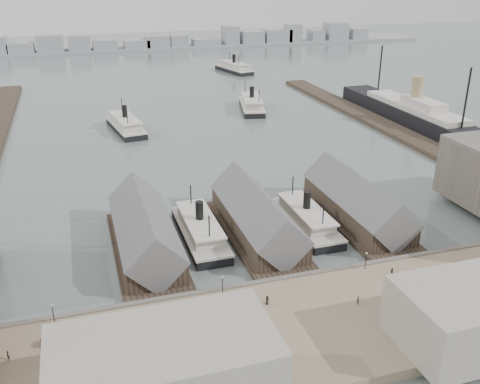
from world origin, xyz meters
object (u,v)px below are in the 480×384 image
object	(u,v)px
ocean_steamer	(414,114)
horse_cart_left	(61,339)
ferry_docked_west	(200,230)
horse_cart_right	(420,315)
horse_cart_center	(239,322)

from	to	relation	value
ocean_steamer	horse_cart_left	xyz separation A→B (m)	(-135.87, -102.72, -1.28)
ferry_docked_west	horse_cart_left	distance (m)	44.68
ocean_steamer	horse_cart_left	bearing A→B (deg)	-142.91
ocean_steamer	horse_cart_right	size ratio (longest dim) A/B	19.82
ferry_docked_west	horse_cart_right	distance (m)	52.65
ferry_docked_west	horse_cart_center	xyz separation A→B (m)	(-1.89, -36.45, 0.46)
ocean_steamer	horse_cart_center	bearing A→B (deg)	-135.00
ferry_docked_west	horse_cart_left	bearing A→B (deg)	-133.72
ocean_steamer	horse_cart_center	xyz separation A→B (m)	(-106.89, -106.88, -1.31)
horse_cart_left	horse_cart_center	world-z (taller)	horse_cart_left
horse_cart_left	horse_cart_right	xyz separation A→B (m)	(59.69, -11.77, -0.03)
horse_cart_left	horse_cart_right	world-z (taller)	horse_cart_left
ferry_docked_west	horse_cart_left	world-z (taller)	ferry_docked_west
ocean_steamer	horse_cart_right	bearing A→B (deg)	-123.64
ferry_docked_west	horse_cart_left	size ratio (longest dim) A/B	5.93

